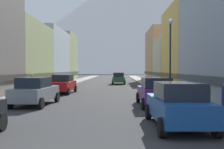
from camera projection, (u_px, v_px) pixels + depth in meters
sidewalk_left at (66, 84)px, 39.23m from camera, size 2.50×100.00×0.15m
sidewalk_right at (150, 84)px, 38.96m from camera, size 2.50×100.00×0.15m
storefront_left_2 at (2, 57)px, 31.03m from camera, size 9.92×11.26×7.84m
storefront_left_3 at (44, 57)px, 42.92m from camera, size 6.53×12.58×8.79m
storefront_left_4 at (55, 58)px, 53.82m from camera, size 8.22×9.03×9.58m
storefront_right_2 at (205, 49)px, 31.03m from camera, size 9.03×10.26×9.72m
storefront_right_3 at (187, 63)px, 40.86m from camera, size 9.95×8.56×6.88m
storefront_right_4 at (168, 56)px, 51.36m from camera, size 7.96×12.37×10.13m
car_left_1 at (35, 91)px, 16.63m from camera, size 2.26×4.49×1.78m
car_left_2 at (63, 84)px, 24.91m from camera, size 2.18×4.45×1.78m
car_right_0 at (178, 104)px, 10.29m from camera, size 2.14×4.44×1.78m
car_right_1 at (155, 92)px, 16.31m from camera, size 2.13×4.43×1.78m
car_driving_0 at (119, 78)px, 40.78m from camera, size 2.06×4.40×1.78m
trash_bin_right at (205, 99)px, 14.63m from camera, size 0.59×0.59×0.98m
potted_plant_0 at (191, 91)px, 19.72m from camera, size 0.67×0.67×0.92m
pedestrian_1 at (32, 84)px, 23.40m from camera, size 0.36×0.36×1.75m
streetlamp_right at (170, 46)px, 19.40m from camera, size 0.36×0.36×5.86m
mountain_backdrop at (142, 16)px, 262.36m from camera, size 295.42×295.42×111.07m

